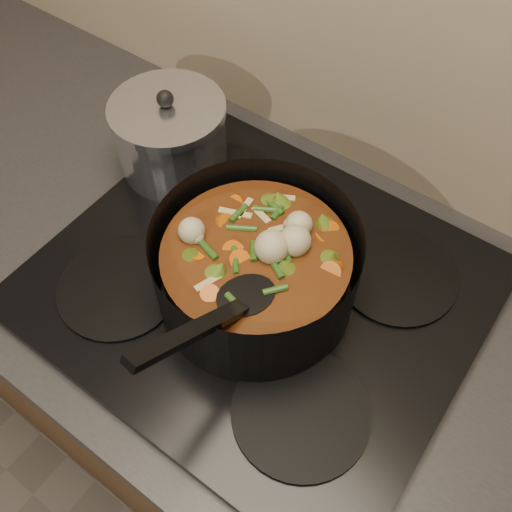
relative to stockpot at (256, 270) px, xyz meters
The scene contains 4 objects.
counter 0.54m from the stockpot, 114.55° to the left, with size 2.64×0.64×0.91m.
stovetop 0.08m from the stockpot, 114.55° to the left, with size 0.62×0.54×0.03m.
stockpot is the anchor object (origin of this frame).
saucepan 0.30m from the stockpot, 153.57° to the left, with size 0.19×0.19×0.15m.
Camera 1 is at (0.27, 1.56, 1.64)m, focal length 40.00 mm.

